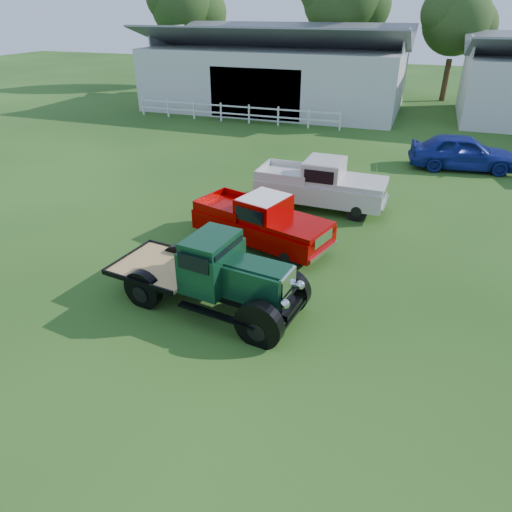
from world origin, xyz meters
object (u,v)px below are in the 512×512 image
(vintage_flatbed, at_px, (209,272))
(red_pickup, at_px, (261,221))
(white_pickup, at_px, (321,184))
(misc_car_blue, at_px, (463,152))

(vintage_flatbed, distance_m, red_pickup, 3.69)
(white_pickup, bearing_deg, misc_car_blue, 53.96)
(white_pickup, height_order, misc_car_blue, white_pickup)
(red_pickup, relative_size, misc_car_blue, 0.97)
(red_pickup, bearing_deg, white_pickup, 90.75)
(red_pickup, height_order, white_pickup, white_pickup)
(vintage_flatbed, height_order, white_pickup, vintage_flatbed)
(red_pickup, distance_m, misc_car_blue, 12.35)
(red_pickup, relative_size, white_pickup, 0.93)
(red_pickup, bearing_deg, vintage_flatbed, -75.01)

